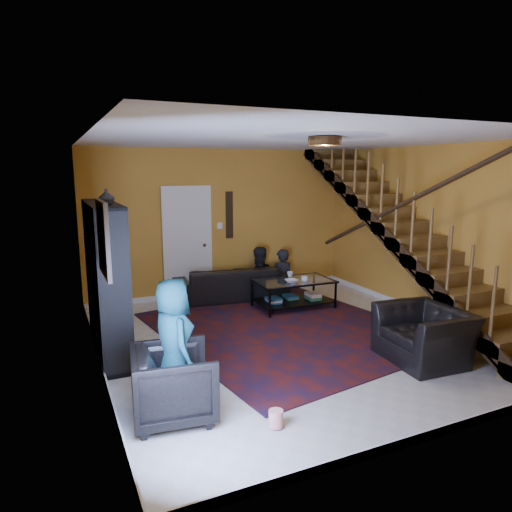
{
  "coord_description": "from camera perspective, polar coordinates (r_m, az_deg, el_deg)",
  "views": [
    {
      "loc": [
        -3.04,
        -5.5,
        2.41
      ],
      "look_at": [
        -0.34,
        0.4,
        1.18
      ],
      "focal_mm": 32.0,
      "sensor_mm": 36.0,
      "label": 1
    }
  ],
  "objects": [
    {
      "name": "bowl",
      "position": [
        7.83,
        4.43,
        -3.13
      ],
      "size": [
        0.23,
        0.23,
        0.05
      ],
      "primitive_type": "imported",
      "rotation": [
        0.0,
        0.0,
        0.06
      ],
      "color": "#999999",
      "rests_on": "coffee_table"
    },
    {
      "name": "coffee_table",
      "position": [
        8.08,
        4.7,
        -4.45
      ],
      "size": [
        1.38,
        0.84,
        0.51
      ],
      "rotation": [
        0.0,
        0.0,
        -0.04
      ],
      "color": "black",
      "rests_on": "floor"
    },
    {
      "name": "person_adult_b",
      "position": [
        8.91,
        0.27,
        -3.29
      ],
      "size": [
        0.7,
        0.56,
        1.4
      ],
      "primitive_type": "imported",
      "rotation": [
        0.0,
        0.0,
        3.18
      ],
      "color": "black",
      "rests_on": "sofa"
    },
    {
      "name": "person_adult_a",
      "position": [
        9.14,
        3.21,
        -3.21
      ],
      "size": [
        0.51,
        0.37,
        1.32
      ],
      "primitive_type": "imported",
      "rotation": [
        0.0,
        0.0,
        3.03
      ],
      "color": "black",
      "rests_on": "sofa"
    },
    {
      "name": "cup_a",
      "position": [
        7.89,
        6.11,
        -2.89
      ],
      "size": [
        0.14,
        0.14,
        0.1
      ],
      "primitive_type": "imported",
      "rotation": [
        0.0,
        0.0,
        0.19
      ],
      "color": "#999999",
      "rests_on": "coffee_table"
    },
    {
      "name": "bookshelf",
      "position": [
        6.3,
        -18.13,
        -3.07
      ],
      "size": [
        0.35,
        1.8,
        2.0
      ],
      "color": "black",
      "rests_on": "floor"
    },
    {
      "name": "staircase",
      "position": [
        7.61,
        18.5,
        2.54
      ],
      "size": [
        0.95,
        5.02,
        3.18
      ],
      "color": "brown",
      "rests_on": "floor"
    },
    {
      "name": "framed_picture",
      "position": [
        4.67,
        -18.56,
        2.07
      ],
      "size": [
        0.04,
        0.74,
        0.74
      ],
      "primitive_type": "cube",
      "color": "maroon",
      "rests_on": "room"
    },
    {
      "name": "popcorn_bucket",
      "position": [
        4.57,
        2.5,
        -19.62
      ],
      "size": [
        0.16,
        0.16,
        0.16
      ],
      "primitive_type": "cylinder",
      "rotation": [
        0.0,
        0.0,
        -0.15
      ],
      "color": "red",
      "rests_on": "rug"
    },
    {
      "name": "armchair_right",
      "position": [
        6.27,
        20.28,
        -9.21
      ],
      "size": [
        0.99,
        1.11,
        0.68
      ],
      "primitive_type": "imported",
      "rotation": [
        0.0,
        0.0,
        -1.64
      ],
      "color": "black",
      "rests_on": "floor"
    },
    {
      "name": "armchair_left",
      "position": [
        4.68,
        -10.23,
        -15.41
      ],
      "size": [
        0.89,
        0.87,
        0.72
      ],
      "primitive_type": "imported",
      "rotation": [
        0.0,
        0.0,
        1.44
      ],
      "color": "black",
      "rests_on": "floor"
    },
    {
      "name": "door",
      "position": [
        8.66,
        -8.55,
        1.41
      ],
      "size": [
        0.82,
        0.05,
        2.05
      ],
      "primitive_type": "cube",
      "color": "silver",
      "rests_on": "floor"
    },
    {
      "name": "vase",
      "position": [
        5.65,
        -18.2,
        7.02
      ],
      "size": [
        0.18,
        0.18,
        0.19
      ],
      "primitive_type": "imported",
      "color": "#999999",
      "rests_on": "bookshelf"
    },
    {
      "name": "rug",
      "position": [
        7.11,
        3.7,
        -9.01
      ],
      "size": [
        3.99,
        4.4,
        0.02
      ],
      "primitive_type": "cube",
      "rotation": [
        0.0,
        0.0,
        0.15
      ],
      "color": "#44110C",
      "rests_on": "floor"
    },
    {
      "name": "wall_hanging",
      "position": [
        8.87,
        -3.35,
        5.14
      ],
      "size": [
        0.14,
        0.03,
        0.9
      ],
      "primitive_type": "cube",
      "color": "black",
      "rests_on": "room"
    },
    {
      "name": "floor",
      "position": [
        6.73,
        4.15,
        -10.28
      ],
      "size": [
        5.5,
        5.5,
        0.0
      ],
      "primitive_type": "plane",
      "color": "beige",
      "rests_on": "ground"
    },
    {
      "name": "sofa",
      "position": [
        8.63,
        -3.19,
        -3.37
      ],
      "size": [
        2.22,
        1.1,
        0.62
      ],
      "primitive_type": "imported",
      "rotation": [
        0.0,
        0.0,
        3.01
      ],
      "color": "black",
      "rests_on": "floor"
    },
    {
      "name": "person_child",
      "position": [
        4.91,
        -10.29,
        -10.32
      ],
      "size": [
        0.48,
        0.68,
        1.32
      ],
      "primitive_type": "imported",
      "rotation": [
        0.0,
        0.0,
        1.67
      ],
      "color": "#1A5E65",
      "rests_on": "armchair_left"
    },
    {
      "name": "ceiling_fixture",
      "position": [
        5.61,
        8.58,
        14.0
      ],
      "size": [
        0.4,
        0.4,
        0.1
      ],
      "primitive_type": "cylinder",
      "color": "#3F2814",
      "rests_on": "room"
    },
    {
      "name": "room",
      "position": [
        7.43,
        -10.06,
        -7.97
      ],
      "size": [
        5.5,
        5.5,
        5.5
      ],
      "color": "#C8882C",
      "rests_on": "ground"
    },
    {
      "name": "cup_b",
      "position": [
        8.21,
        4.28,
        -2.31
      ],
      "size": [
        0.14,
        0.14,
        0.1
      ],
      "primitive_type": "imported",
      "rotation": [
        0.0,
        0.0,
        0.31
      ],
      "color": "#999999",
      "rests_on": "coffee_table"
    }
  ]
}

